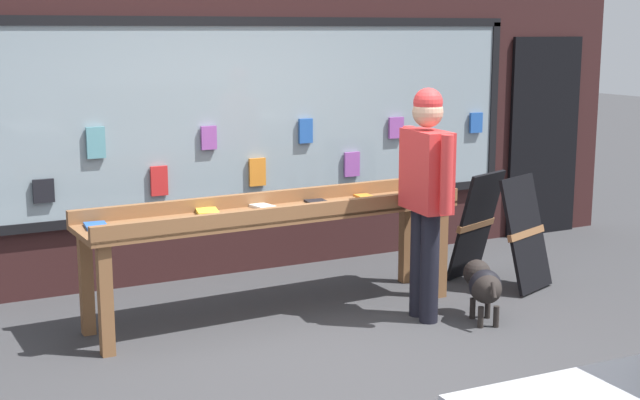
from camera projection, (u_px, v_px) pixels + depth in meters
name	position (u px, v px, depth m)	size (l,w,h in m)	color
ground_plane	(340.00, 357.00, 6.01)	(40.00, 40.00, 0.00)	#38383A
shopfront_facade	(215.00, 90.00, 7.80)	(8.97, 0.29, 3.35)	#331919
display_table_main	(274.00, 221.00, 6.78)	(3.00, 0.75, 0.91)	brown
person_browsing	(426.00, 185.00, 6.62)	(0.27, 0.68, 1.76)	black
small_dog	(483.00, 284.00, 6.71)	(0.36, 0.55, 0.43)	black
sandwich_board_sign	(500.00, 229.00, 7.66)	(0.75, 0.89, 0.95)	black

